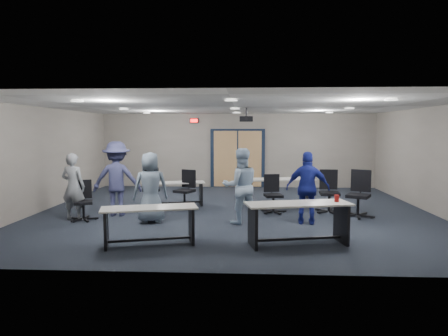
# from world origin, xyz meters

# --- Properties ---
(floor) EXTENTS (10.00, 10.00, 0.00)m
(floor) POSITION_xyz_m (0.00, 0.00, 0.00)
(floor) COLOR black
(floor) RESTS_ON ground
(back_wall) EXTENTS (10.00, 0.04, 2.70)m
(back_wall) POSITION_xyz_m (0.00, 4.50, 1.35)
(back_wall) COLOR gray
(back_wall) RESTS_ON floor
(front_wall) EXTENTS (10.00, 0.04, 2.70)m
(front_wall) POSITION_xyz_m (0.00, -4.50, 1.35)
(front_wall) COLOR gray
(front_wall) RESTS_ON floor
(left_wall) EXTENTS (0.04, 9.00, 2.70)m
(left_wall) POSITION_xyz_m (-5.00, 0.00, 1.35)
(left_wall) COLOR gray
(left_wall) RESTS_ON floor
(right_wall) EXTENTS (0.04, 9.00, 2.70)m
(right_wall) POSITION_xyz_m (5.00, 0.00, 1.35)
(right_wall) COLOR gray
(right_wall) RESTS_ON floor
(ceiling) EXTENTS (10.00, 9.00, 0.04)m
(ceiling) POSITION_xyz_m (0.00, 0.00, 2.70)
(ceiling) COLOR white
(ceiling) RESTS_ON back_wall
(double_door) EXTENTS (2.00, 0.07, 2.20)m
(double_door) POSITION_xyz_m (0.00, 4.46, 1.05)
(double_door) COLOR black
(double_door) RESTS_ON back_wall
(exit_sign) EXTENTS (0.32, 0.07, 0.18)m
(exit_sign) POSITION_xyz_m (-1.60, 4.44, 2.45)
(exit_sign) COLOR black
(exit_sign) RESTS_ON back_wall
(ceiling_projector) EXTENTS (0.35, 0.32, 0.37)m
(ceiling_projector) POSITION_xyz_m (0.30, 0.50, 2.40)
(ceiling_projector) COLOR black
(ceiling_projector) RESTS_ON ceiling
(ceiling_can_lights) EXTENTS (6.24, 5.74, 0.02)m
(ceiling_can_lights) POSITION_xyz_m (0.00, 0.25, 2.67)
(ceiling_can_lights) COLOR white
(ceiling_can_lights) RESTS_ON ceiling
(table_front_left) EXTENTS (1.82, 1.01, 0.70)m
(table_front_left) POSITION_xyz_m (-1.47, -3.09, 0.48)
(table_front_left) COLOR beige
(table_front_left) RESTS_ON floor
(table_front_right) EXTENTS (2.01, 1.04, 0.91)m
(table_front_right) POSITION_xyz_m (1.26, -2.93, 0.53)
(table_front_right) COLOR beige
(table_front_right) RESTS_ON floor
(table_back_left) EXTENTS (1.72, 0.91, 0.91)m
(table_back_left) POSITION_xyz_m (-1.68, 0.70, 0.46)
(table_back_left) COLOR beige
(table_back_left) RESTS_ON floor
(table_back_right) EXTENTS (1.99, 0.97, 0.77)m
(table_back_right) POSITION_xyz_m (1.23, 0.78, 0.53)
(table_back_right) COLOR beige
(table_back_right) RESTS_ON floor
(chair_back_a) EXTENTS (0.81, 0.81, 1.06)m
(chair_back_a) POSITION_xyz_m (-2.31, 0.54, 0.53)
(chair_back_a) COLOR black
(chair_back_a) RESTS_ON floor
(chair_back_b) EXTENTS (0.86, 0.86, 1.03)m
(chair_back_b) POSITION_xyz_m (-1.35, 0.36, 0.52)
(chair_back_b) COLOR black
(chair_back_b) RESTS_ON floor
(chair_back_c) EXTENTS (0.71, 0.71, 0.97)m
(chair_back_c) POSITION_xyz_m (1.00, -0.11, 0.49)
(chair_back_c) COLOR black
(chair_back_c) RESTS_ON floor
(chair_back_d) EXTENTS (0.73, 0.73, 1.09)m
(chair_back_d) POSITION_xyz_m (2.43, -0.02, 0.54)
(chair_back_d) COLOR black
(chair_back_d) RESTS_ON floor
(chair_loose_left) EXTENTS (0.76, 0.76, 0.93)m
(chair_loose_left) POSITION_xyz_m (-3.49, -1.21, 0.47)
(chair_loose_left) COLOR black
(chair_loose_left) RESTS_ON floor
(chair_loose_right) EXTENTS (0.97, 0.97, 1.14)m
(chair_loose_right) POSITION_xyz_m (3.02, -0.51, 0.57)
(chair_loose_right) COLOR black
(chair_loose_right) RESTS_ON floor
(person_gray) EXTENTS (0.62, 0.45, 1.58)m
(person_gray) POSITION_xyz_m (-3.75, -1.14, 0.79)
(person_gray) COLOR gray
(person_gray) RESTS_ON floor
(person_plaid) EXTENTS (0.91, 0.74, 1.61)m
(person_plaid) POSITION_xyz_m (-1.87, -1.32, 0.81)
(person_plaid) COLOR slate
(person_plaid) RESTS_ON floor
(person_lightblue) EXTENTS (0.95, 0.81, 1.70)m
(person_lightblue) POSITION_xyz_m (0.18, -1.30, 0.85)
(person_lightblue) COLOR #ABC6E3
(person_lightblue) RESTS_ON floor
(person_navy) EXTENTS (1.00, 0.54, 1.63)m
(person_navy) POSITION_xyz_m (1.68, -1.28, 0.82)
(person_navy) COLOR navy
(person_navy) RESTS_ON floor
(person_back) EXTENTS (1.24, 0.79, 1.83)m
(person_back) POSITION_xyz_m (-2.87, -0.62, 0.92)
(person_back) COLOR #383B66
(person_back) RESTS_ON floor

